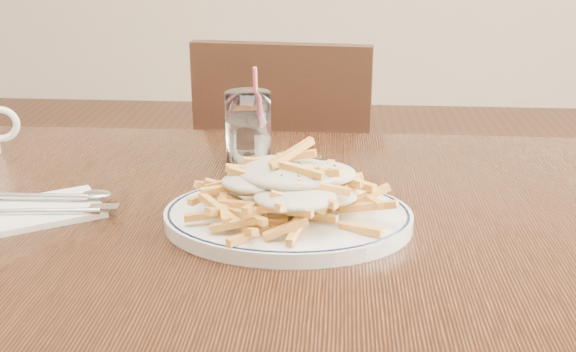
# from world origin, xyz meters

# --- Properties ---
(table) EXTENTS (1.20, 0.80, 0.75)m
(table) POSITION_xyz_m (0.00, 0.00, 0.67)
(table) COLOR black
(table) RESTS_ON ground
(chair_far) EXTENTS (0.43, 0.43, 0.87)m
(chair_far) POSITION_xyz_m (0.04, 0.76, 0.49)
(chair_far) COLOR black
(chair_far) RESTS_ON ground
(fries_plate) EXTENTS (0.36, 0.32, 0.02)m
(fries_plate) POSITION_xyz_m (0.10, -0.03, 0.76)
(fries_plate) COLOR white
(fries_plate) RESTS_ON table
(loaded_fries) EXTENTS (0.27, 0.23, 0.07)m
(loaded_fries) POSITION_xyz_m (0.10, -0.03, 0.81)
(loaded_fries) COLOR gold
(loaded_fries) RESTS_ON fries_plate
(napkin) EXTENTS (0.21, 0.19, 0.01)m
(napkin) POSITION_xyz_m (-0.25, -0.02, 0.75)
(napkin) COLOR white
(napkin) RESTS_ON table
(cutlery) EXTENTS (0.22, 0.09, 0.01)m
(cutlery) POSITION_xyz_m (-0.25, -0.01, 0.76)
(cutlery) COLOR silver
(cutlery) RESTS_ON napkin
(water_glass) EXTENTS (0.07, 0.07, 0.16)m
(water_glass) POSITION_xyz_m (0.02, 0.21, 0.80)
(water_glass) COLOR white
(water_glass) RESTS_ON table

